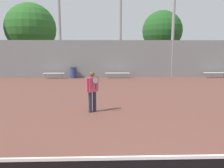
{
  "coord_description": "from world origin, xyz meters",
  "views": [
    {
      "loc": [
        -1.16,
        -3.07,
        2.57
      ],
      "look_at": [
        -0.85,
        6.88,
        0.97
      ],
      "focal_mm": 35.0,
      "sensor_mm": 36.0,
      "label": 1
    }
  ],
  "objects_px": {
    "tennis_player": "(92,89)",
    "tree_green_tall": "(31,29)",
    "light_pole_center_back": "(120,11)",
    "trash_bin": "(73,73)",
    "bench_courtside_near": "(54,74)",
    "tree_dark_dense": "(162,31)",
    "bench_courtside_far": "(215,73)",
    "bench_adjacent_court": "(117,73)"
  },
  "relations": [
    {
      "from": "bench_courtside_far",
      "to": "bench_adjacent_court",
      "type": "distance_m",
      "value": 8.81
    },
    {
      "from": "trash_bin",
      "to": "tree_dark_dense",
      "type": "xyz_separation_m",
      "value": [
        9.49,
        6.41,
        4.15
      ]
    },
    {
      "from": "tennis_player",
      "to": "bench_courtside_far",
      "type": "bearing_deg",
      "value": 11.38
    },
    {
      "from": "trash_bin",
      "to": "tree_green_tall",
      "type": "distance_m",
      "value": 9.14
    },
    {
      "from": "bench_courtside_near",
      "to": "tree_dark_dense",
      "type": "bearing_deg",
      "value": 30.59
    },
    {
      "from": "tennis_player",
      "to": "bench_courtside_near",
      "type": "bearing_deg",
      "value": 77.1
    },
    {
      "from": "tree_green_tall",
      "to": "light_pole_center_back",
      "type": "bearing_deg",
      "value": -28.27
    },
    {
      "from": "tennis_player",
      "to": "tree_green_tall",
      "type": "relative_size",
      "value": 0.22
    },
    {
      "from": "tennis_player",
      "to": "trash_bin",
      "type": "bearing_deg",
      "value": 68.43
    },
    {
      "from": "tree_dark_dense",
      "to": "light_pole_center_back",
      "type": "bearing_deg",
      "value": -132.85
    },
    {
      "from": "tennis_player",
      "to": "tree_dark_dense",
      "type": "relative_size",
      "value": 0.24
    },
    {
      "from": "tree_green_tall",
      "to": "trash_bin",
      "type": "bearing_deg",
      "value": -47.33
    },
    {
      "from": "bench_adjacent_court",
      "to": "trash_bin",
      "type": "height_order",
      "value": "trash_bin"
    },
    {
      "from": "trash_bin",
      "to": "tree_green_tall",
      "type": "height_order",
      "value": "tree_green_tall"
    },
    {
      "from": "tennis_player",
      "to": "bench_adjacent_court",
      "type": "xyz_separation_m",
      "value": [
        1.62,
        10.47,
        -0.51
      ]
    },
    {
      "from": "bench_courtside_far",
      "to": "light_pole_center_back",
      "type": "xyz_separation_m",
      "value": [
        -8.52,
        0.92,
        5.47
      ]
    },
    {
      "from": "tree_green_tall",
      "to": "bench_adjacent_court",
      "type": "bearing_deg",
      "value": -33.13
    },
    {
      "from": "bench_adjacent_court",
      "to": "trash_bin",
      "type": "relative_size",
      "value": 2.19
    },
    {
      "from": "light_pole_center_back",
      "to": "trash_bin",
      "type": "height_order",
      "value": "light_pole_center_back"
    },
    {
      "from": "bench_adjacent_court",
      "to": "light_pole_center_back",
      "type": "xyz_separation_m",
      "value": [
        0.3,
        0.92,
        5.47
      ]
    },
    {
      "from": "bench_courtside_near",
      "to": "tree_green_tall",
      "type": "distance_m",
      "value": 8.41
    },
    {
      "from": "tennis_player",
      "to": "tree_dark_dense",
      "type": "bearing_deg",
      "value": 33.44
    },
    {
      "from": "bench_courtside_near",
      "to": "bench_adjacent_court",
      "type": "height_order",
      "value": "same"
    },
    {
      "from": "bench_courtside_far",
      "to": "light_pole_center_back",
      "type": "relative_size",
      "value": 0.2
    },
    {
      "from": "light_pole_center_back",
      "to": "trash_bin",
      "type": "relative_size",
      "value": 10.38
    },
    {
      "from": "tennis_player",
      "to": "bench_courtside_far",
      "type": "height_order",
      "value": "tennis_player"
    },
    {
      "from": "light_pole_center_back",
      "to": "tennis_player",
      "type": "bearing_deg",
      "value": -99.54
    },
    {
      "from": "bench_courtside_near",
      "to": "tree_dark_dense",
      "type": "xyz_separation_m",
      "value": [
        11.17,
        6.61,
        4.2
      ]
    },
    {
      "from": "trash_bin",
      "to": "bench_courtside_far",
      "type": "bearing_deg",
      "value": -0.87
    },
    {
      "from": "bench_courtside_near",
      "to": "light_pole_center_back",
      "type": "height_order",
      "value": "light_pole_center_back"
    },
    {
      "from": "tennis_player",
      "to": "light_pole_center_back",
      "type": "bearing_deg",
      "value": 46.74
    },
    {
      "from": "bench_courtside_far",
      "to": "light_pole_center_back",
      "type": "height_order",
      "value": "light_pole_center_back"
    },
    {
      "from": "tennis_player",
      "to": "bench_adjacent_court",
      "type": "relative_size",
      "value": 0.78
    },
    {
      "from": "tennis_player",
      "to": "bench_courtside_near",
      "type": "height_order",
      "value": "tennis_player"
    },
    {
      "from": "trash_bin",
      "to": "tree_green_tall",
      "type": "xyz_separation_m",
      "value": [
        -5.46,
        5.92,
        4.32
      ]
    },
    {
      "from": "bench_courtside_near",
      "to": "light_pole_center_back",
      "type": "xyz_separation_m",
      "value": [
        5.89,
        0.92,
        5.47
      ]
    },
    {
      "from": "bench_adjacent_court",
      "to": "light_pole_center_back",
      "type": "height_order",
      "value": "light_pole_center_back"
    },
    {
      "from": "tennis_player",
      "to": "trash_bin",
      "type": "distance_m",
      "value": 10.91
    },
    {
      "from": "bench_adjacent_court",
      "to": "tree_dark_dense",
      "type": "relative_size",
      "value": 0.31
    },
    {
      "from": "bench_courtside_near",
      "to": "bench_courtside_far",
      "type": "bearing_deg",
      "value": 0.0
    },
    {
      "from": "light_pole_center_back",
      "to": "tree_green_tall",
      "type": "height_order",
      "value": "light_pole_center_back"
    },
    {
      "from": "tennis_player",
      "to": "light_pole_center_back",
      "type": "height_order",
      "value": "light_pole_center_back"
    }
  ]
}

